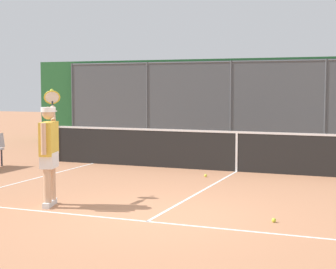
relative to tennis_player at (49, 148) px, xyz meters
name	(u,v)px	position (x,y,z in m)	size (l,w,h in m)	color
ground_plane	(157,216)	(-1.97, 0.05, -0.98)	(60.00, 60.00, 0.00)	#B27551
court_line_markings	(140,226)	(-1.97, 0.68, -0.97)	(7.76, 9.59, 0.01)	white
fence_backdrop	(280,103)	(-1.97, -10.50, 0.48)	(18.01, 1.37, 2.94)	#474C51
tennis_net	(237,151)	(-1.97, -4.85, -0.48)	(9.97, 0.09, 1.07)	#2D2D2D
tennis_player	(49,148)	(0.00, 0.00, 0.00)	(0.77, 1.26, 1.96)	silver
tennis_ball_near_baseline	(274,220)	(-3.73, -0.22, -0.94)	(0.07, 0.07, 0.07)	#C1D138
tennis_ball_by_sideline	(206,176)	(-1.53, -3.82, -0.94)	(0.07, 0.07, 0.07)	#D6E042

